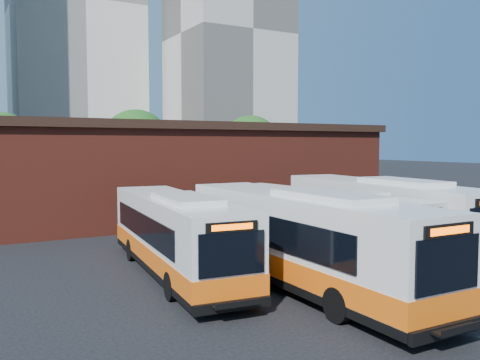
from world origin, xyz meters
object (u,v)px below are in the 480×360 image
bus_midwest (301,243)px  bus_east (380,217)px  bus_mideast (316,227)px  bus_west (176,237)px

bus_midwest → bus_east: size_ratio=0.99×
bus_mideast → bus_east: (3.74, 0.00, 0.15)m
bus_midwest → bus_mideast: (3.15, 3.18, -0.14)m
bus_west → bus_midwest: bearing=-44.9°
bus_west → bus_midwest: (3.15, -3.80, 0.13)m
bus_mideast → bus_east: 3.75m
bus_midwest → bus_east: bearing=25.3°
bus_mideast → bus_east: size_ratio=0.91×
bus_midwest → bus_east: (6.89, 3.19, 0.00)m
bus_west → bus_east: bus_east is taller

